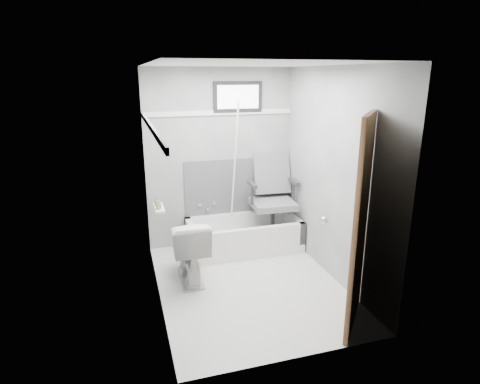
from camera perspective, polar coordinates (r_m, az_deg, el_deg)
name	(u,v)px	position (r m, az deg, el deg)	size (l,w,h in m)	color
floor	(249,284)	(4.70, 1.26, -12.95)	(2.60, 2.60, 0.00)	white
ceiling	(250,64)	(4.10, 1.48, 17.73)	(2.60, 2.60, 0.00)	silver
wall_back	(220,159)	(5.46, -2.88, 4.71)	(2.00, 0.02, 2.40)	slate
wall_front	(302,225)	(3.10, 8.85, -4.71)	(2.00, 0.02, 2.40)	slate
wall_left	(154,190)	(4.06, -12.19, 0.23)	(0.02, 2.60, 2.40)	slate
wall_right	(334,176)	(4.64, 13.18, 2.20)	(0.02, 2.60, 2.40)	slate
bathtub	(244,235)	(5.47, 0.56, -6.11)	(1.50, 0.70, 0.42)	white
office_chair	(273,198)	(5.45, 4.71, -0.79)	(0.67, 0.67, 1.16)	slate
toilet	(189,249)	(4.68, -7.25, -8.11)	(0.43, 0.76, 0.75)	white
door	(406,235)	(3.69, 22.53, -5.61)	(0.78, 0.78, 2.00)	brown
window	(238,97)	(5.41, -0.32, 13.38)	(0.66, 0.04, 0.40)	black
backerboard	(238,186)	(5.61, -0.32, 0.84)	(1.50, 0.02, 0.78)	#4C4C4F
trim_back	(219,113)	(5.36, -2.94, 11.19)	(2.00, 0.02, 0.06)	white
trim_left	(151,128)	(3.94, -12.55, 8.94)	(0.02, 2.60, 0.06)	white
pole	(234,173)	(5.30, -0.84, 2.71)	(0.02, 0.02, 1.95)	white
shelf	(159,208)	(4.48, -11.45, -2.23)	(0.10, 0.32, 0.03)	white
soap_bottle_a	(158,204)	(4.38, -11.53, -1.75)	(0.05, 0.05, 0.10)	olive
soap_bottle_b	(157,201)	(4.51, -11.70, -1.29)	(0.07, 0.07, 0.09)	slate
faucet	(207,206)	(5.56, -4.71, -2.05)	(0.26, 0.10, 0.16)	silver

